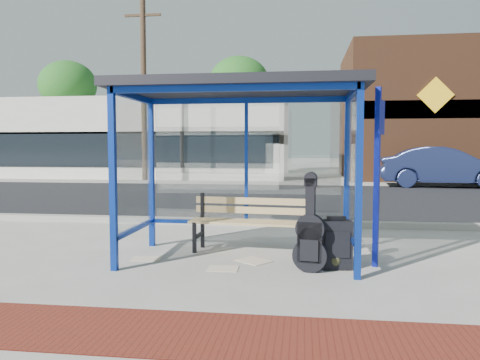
# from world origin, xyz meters

# --- Properties ---
(ground) EXTENTS (120.00, 120.00, 0.00)m
(ground) POSITION_xyz_m (0.00, 0.00, 0.00)
(ground) COLOR #B2ADA0
(ground) RESTS_ON ground
(brick_paver_strip) EXTENTS (60.00, 1.00, 0.01)m
(brick_paver_strip) POSITION_xyz_m (0.00, -2.60, 0.01)
(brick_paver_strip) COLOR maroon
(brick_paver_strip) RESTS_ON ground
(curb_near) EXTENTS (60.00, 0.25, 0.12)m
(curb_near) POSITION_xyz_m (0.00, 2.90, 0.06)
(curb_near) COLOR gray
(curb_near) RESTS_ON ground
(street_asphalt) EXTENTS (60.00, 10.00, 0.00)m
(street_asphalt) POSITION_xyz_m (0.00, 8.00, 0.00)
(street_asphalt) COLOR black
(street_asphalt) RESTS_ON ground
(curb_far) EXTENTS (60.00, 0.25, 0.12)m
(curb_far) POSITION_xyz_m (0.00, 13.10, 0.06)
(curb_far) COLOR gray
(curb_far) RESTS_ON ground
(far_sidewalk) EXTENTS (60.00, 4.00, 0.01)m
(far_sidewalk) POSITION_xyz_m (0.00, 15.00, 0.00)
(far_sidewalk) COLOR #B2ADA0
(far_sidewalk) RESTS_ON ground
(bus_shelter) EXTENTS (3.30, 1.80, 2.42)m
(bus_shelter) POSITION_xyz_m (0.00, 0.07, 2.07)
(bus_shelter) COLOR #0D2D95
(bus_shelter) RESTS_ON ground
(storefront_white) EXTENTS (18.00, 6.04, 4.00)m
(storefront_white) POSITION_xyz_m (-9.00, 17.99, 2.00)
(storefront_white) COLOR silver
(storefront_white) RESTS_ON ground
(storefront_brown) EXTENTS (10.00, 7.08, 6.40)m
(storefront_brown) POSITION_xyz_m (8.00, 18.49, 3.20)
(storefront_brown) COLOR #59331E
(storefront_brown) RESTS_ON ground
(tree_left) EXTENTS (3.60, 3.60, 7.03)m
(tree_left) POSITION_xyz_m (-14.00, 22.00, 5.45)
(tree_left) COLOR #4C3826
(tree_left) RESTS_ON ground
(tree_mid) EXTENTS (3.60, 3.60, 7.03)m
(tree_mid) POSITION_xyz_m (-3.00, 22.00, 5.45)
(tree_mid) COLOR #4C3826
(tree_mid) RESTS_ON ground
(utility_pole_west) EXTENTS (1.60, 0.24, 8.00)m
(utility_pole_west) POSITION_xyz_m (-6.00, 13.40, 4.11)
(utility_pole_west) COLOR #4C3826
(utility_pole_west) RESTS_ON ground
(bench) EXTENTS (1.85, 0.61, 0.86)m
(bench) POSITION_xyz_m (0.11, 0.53, 0.49)
(bench) COLOR black
(bench) RESTS_ON ground
(guitar_bag) EXTENTS (0.44, 0.19, 1.18)m
(guitar_bag) POSITION_xyz_m (0.95, -0.50, 0.43)
(guitar_bag) COLOR black
(guitar_bag) RESTS_ON ground
(suitcase) EXTENTS (0.41, 0.29, 0.68)m
(suitcase) POSITION_xyz_m (1.28, -0.29, 0.31)
(suitcase) COLOR black
(suitcase) RESTS_ON ground
(backpack) EXTENTS (0.37, 0.36, 0.37)m
(backpack) POSITION_xyz_m (1.29, -0.27, 0.18)
(backpack) COLOR #2B2C18
(backpack) RESTS_ON ground
(sign_post) EXTENTS (0.15, 0.28, 2.32)m
(sign_post) POSITION_xyz_m (1.81, -0.12, 1.31)
(sign_post) COLOR #0C178C
(sign_post) RESTS_ON ground
(newspaper_a) EXTENTS (0.45, 0.37, 0.01)m
(newspaper_a) POSITION_xyz_m (-1.30, -0.11, 0.00)
(newspaper_a) COLOR white
(newspaper_a) RESTS_ON ground
(newspaper_b) EXTENTS (0.40, 0.32, 0.01)m
(newspaper_b) POSITION_xyz_m (-0.15, -0.50, 0.00)
(newspaper_b) COLOR white
(newspaper_b) RESTS_ON ground
(newspaper_c) EXTENTS (0.54, 0.53, 0.01)m
(newspaper_c) POSITION_xyz_m (0.20, -0.04, 0.00)
(newspaper_c) COLOR white
(newspaper_c) RESTS_ON ground
(parked_car) EXTENTS (4.93, 2.14, 1.58)m
(parked_car) POSITION_xyz_m (6.32, 12.80, 0.79)
(parked_car) COLOR #1A2349
(parked_car) RESTS_ON ground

